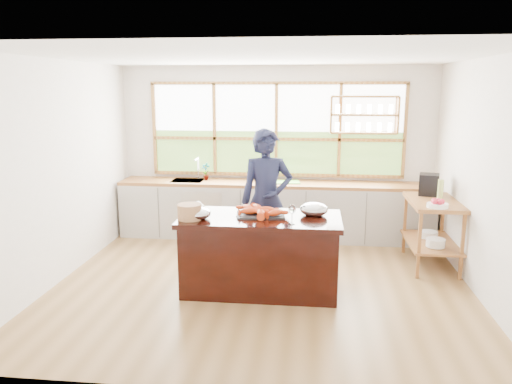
# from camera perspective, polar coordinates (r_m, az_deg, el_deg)

# --- Properties ---
(ground_plane) EXTENTS (5.00, 5.00, 0.00)m
(ground_plane) POSITION_cam_1_polar(r_m,az_deg,el_deg) (6.24, 0.70, -10.40)
(ground_plane) COLOR olive
(room_shell) EXTENTS (5.02, 4.52, 2.71)m
(room_shell) POSITION_cam_1_polar(r_m,az_deg,el_deg) (6.31, 1.43, 6.31)
(room_shell) COLOR silver
(room_shell) RESTS_ON ground_plane
(back_counter) EXTENTS (4.90, 0.63, 0.90)m
(back_counter) POSITION_cam_1_polar(r_m,az_deg,el_deg) (7.94, 1.98, -2.03)
(back_counter) COLOR #AEABA5
(back_counter) RESTS_ON ground_plane
(right_shelf_unit) EXTENTS (0.62, 1.10, 0.90)m
(right_shelf_unit) POSITION_cam_1_polar(r_m,az_deg,el_deg) (7.05, 19.52, -3.27)
(right_shelf_unit) COLOR #996128
(right_shelf_unit) RESTS_ON ground_plane
(island) EXTENTS (1.85, 0.90, 0.90)m
(island) POSITION_cam_1_polar(r_m,az_deg,el_deg) (5.89, 0.51, -7.04)
(island) COLOR black
(island) RESTS_ON ground_plane
(cook) EXTENTS (0.75, 0.57, 1.85)m
(cook) POSITION_cam_1_polar(r_m,az_deg,el_deg) (6.44, 1.22, -1.00)
(cook) COLOR #151932
(cook) RESTS_ON ground_plane
(potted_plant) EXTENTS (0.17, 0.14, 0.28)m
(potted_plant) POSITION_cam_1_polar(r_m,az_deg,el_deg) (8.03, -5.76, 2.35)
(potted_plant) COLOR slate
(potted_plant) RESTS_ON back_counter
(cutting_board) EXTENTS (0.44, 0.35, 0.01)m
(cutting_board) POSITION_cam_1_polar(r_m,az_deg,el_deg) (7.83, 3.53, 1.15)
(cutting_board) COLOR #61BD3E
(cutting_board) RESTS_ON back_counter
(espresso_machine) EXTENTS (0.31, 0.33, 0.29)m
(espresso_machine) POSITION_cam_1_polar(r_m,az_deg,el_deg) (7.29, 19.15, 0.81)
(espresso_machine) COLOR black
(espresso_machine) RESTS_ON right_shelf_unit
(wine_bottle) EXTENTS (0.07, 0.07, 0.30)m
(wine_bottle) POSITION_cam_1_polar(r_m,az_deg,el_deg) (6.89, 20.32, 0.12)
(wine_bottle) COLOR #AAC15F
(wine_bottle) RESTS_ON right_shelf_unit
(fruit_bowl) EXTENTS (0.26, 0.26, 0.11)m
(fruit_bowl) POSITION_cam_1_polar(r_m,az_deg,el_deg) (6.59, 20.04, -1.31)
(fruit_bowl) COLOR white
(fruit_bowl) RESTS_ON right_shelf_unit
(slate_board) EXTENTS (0.60, 0.47, 0.02)m
(slate_board) POSITION_cam_1_polar(r_m,az_deg,el_deg) (5.83, 0.51, -2.59)
(slate_board) COLOR black
(slate_board) RESTS_ON island
(lobster_pile) EXTENTS (0.55, 0.48, 0.08)m
(lobster_pile) POSITION_cam_1_polar(r_m,az_deg,el_deg) (5.80, 0.42, -2.14)
(lobster_pile) COLOR red
(lobster_pile) RESTS_ON slate_board
(mixing_bowl_left) EXTENTS (0.30, 0.30, 0.14)m
(mixing_bowl_left) POSITION_cam_1_polar(r_m,az_deg,el_deg) (5.70, -6.64, -2.43)
(mixing_bowl_left) COLOR #B2B4B9
(mixing_bowl_left) RESTS_ON island
(mixing_bowl_right) EXTENTS (0.33, 0.33, 0.16)m
(mixing_bowl_right) POSITION_cam_1_polar(r_m,az_deg,el_deg) (5.85, 6.64, -1.98)
(mixing_bowl_right) COLOR #B2B4B9
(mixing_bowl_right) RESTS_ON island
(wine_glass) EXTENTS (0.08, 0.08, 0.22)m
(wine_glass) POSITION_cam_1_polar(r_m,az_deg,el_deg) (5.43, 4.15, -2.04)
(wine_glass) COLOR silver
(wine_glass) RESTS_ON island
(wicker_basket) EXTENTS (0.27, 0.27, 0.18)m
(wicker_basket) POSITION_cam_1_polar(r_m,az_deg,el_deg) (5.68, -7.59, -2.26)
(wicker_basket) COLOR #AE7C4E
(wicker_basket) RESTS_ON island
(parchment_roll) EXTENTS (0.20, 0.31, 0.08)m
(parchment_roll) POSITION_cam_1_polar(r_m,az_deg,el_deg) (6.10, -6.35, -1.69)
(parchment_roll) COLOR white
(parchment_roll) RESTS_ON island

